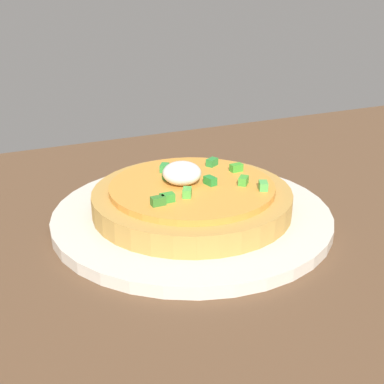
% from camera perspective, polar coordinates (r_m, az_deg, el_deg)
% --- Properties ---
extents(dining_table, '(1.24, 0.76, 0.02)m').
position_cam_1_polar(dining_table, '(0.47, 4.72, -7.67)').
color(dining_table, brown).
rests_on(dining_table, ground).
extents(plate, '(0.28, 0.28, 0.01)m').
position_cam_1_polar(plate, '(0.51, -0.00, -2.66)').
color(plate, silver).
rests_on(plate, dining_table).
extents(pizza, '(0.20, 0.20, 0.05)m').
position_cam_1_polar(pizza, '(0.51, -0.03, -0.58)').
color(pizza, '#C09044').
rests_on(pizza, plate).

